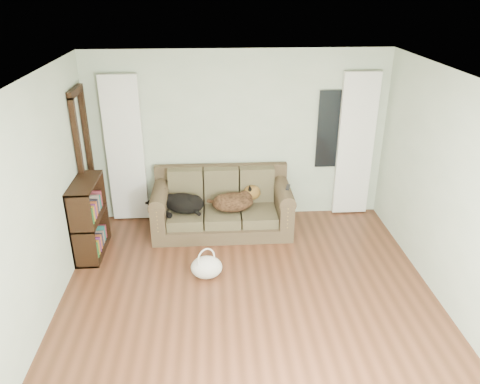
{
  "coord_description": "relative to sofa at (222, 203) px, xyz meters",
  "views": [
    {
      "loc": [
        -0.39,
        -4.28,
        3.49
      ],
      "look_at": [
        -0.03,
        1.6,
        0.79
      ],
      "focal_mm": 35.0,
      "sensor_mm": 36.0,
      "label": 1
    }
  ],
  "objects": [
    {
      "name": "wall_back",
      "position": [
        0.27,
        0.53,
        0.85
      ],
      "size": [
        4.5,
        0.04,
        2.6
      ],
      "primitive_type": "cube",
      "color": "beige",
      "rests_on": "ground"
    },
    {
      "name": "curtain_left",
      "position": [
        -1.43,
        0.45,
        0.7
      ],
      "size": [
        0.55,
        0.08,
        2.25
      ],
      "primitive_type": "cube",
      "color": "white",
      "rests_on": "ground"
    },
    {
      "name": "dog_black_lab",
      "position": [
        -0.61,
        -0.03,
        0.03
      ],
      "size": [
        0.75,
        0.66,
        0.26
      ],
      "primitive_type": "ellipsoid",
      "rotation": [
        0.0,
        0.0,
        -0.44
      ],
      "color": "black",
      "rests_on": "sofa"
    },
    {
      "name": "bookshelf",
      "position": [
        -1.82,
        -0.53,
        0.05
      ],
      "size": [
        0.42,
        0.88,
        1.06
      ],
      "primitive_type": "cube",
      "rotation": [
        0.0,
        0.0,
        -0.13
      ],
      "color": "black",
      "rests_on": "floor"
    },
    {
      "name": "ceiling",
      "position": [
        0.27,
        -1.97,
        2.15
      ],
      "size": [
        5.0,
        5.0,
        0.0
      ],
      "primitive_type": "plane",
      "color": "white",
      "rests_on": "ground"
    },
    {
      "name": "tote_bag",
      "position": [
        -0.24,
        -1.24,
        -0.29
      ],
      "size": [
        0.48,
        0.43,
        0.29
      ],
      "primitive_type": "ellipsoid",
      "rotation": [
        0.0,
        0.0,
        0.33
      ],
      "color": "silver",
      "rests_on": "floor"
    },
    {
      "name": "tv_remote",
      "position": [
        0.96,
        -0.11,
        0.28
      ],
      "size": [
        0.09,
        0.18,
        0.02
      ],
      "primitive_type": "cube",
      "rotation": [
        0.0,
        0.0,
        -0.27
      ],
      "color": "black",
      "rests_on": "sofa"
    },
    {
      "name": "door_casing",
      "position": [
        -1.93,
        0.07,
        0.6
      ],
      "size": [
        0.07,
        0.6,
        2.1
      ],
      "primitive_type": "cube",
      "color": "black",
      "rests_on": "ground"
    },
    {
      "name": "sofa",
      "position": [
        0.0,
        0.0,
        0.0
      ],
      "size": [
        2.03,
        0.88,
        0.83
      ],
      "primitive_type": "cube",
      "color": "#4E3E27",
      "rests_on": "floor"
    },
    {
      "name": "curtain_right",
      "position": [
        2.07,
        0.45,
        0.7
      ],
      "size": [
        0.55,
        0.08,
        2.25
      ],
      "primitive_type": "cube",
      "color": "white",
      "rests_on": "ground"
    },
    {
      "name": "window_pane",
      "position": [
        1.72,
        0.5,
        0.95
      ],
      "size": [
        0.5,
        0.03,
        1.2
      ],
      "primitive_type": "cube",
      "color": "black",
      "rests_on": "wall_back"
    },
    {
      "name": "dog_shepherd",
      "position": [
        0.19,
        -0.01,
        0.04
      ],
      "size": [
        0.71,
        0.55,
        0.28
      ],
      "primitive_type": "ellipsoid",
      "rotation": [
        0.0,
        0.0,
        3.3
      ],
      "color": "black",
      "rests_on": "sofa"
    },
    {
      "name": "wall_right",
      "position": [
        2.52,
        -1.97,
        0.85
      ],
      "size": [
        0.04,
        5.0,
        2.6
      ],
      "primitive_type": "cube",
      "color": "beige",
      "rests_on": "ground"
    },
    {
      "name": "floor",
      "position": [
        0.27,
        -1.97,
        -0.45
      ],
      "size": [
        5.0,
        5.0,
        0.0
      ],
      "primitive_type": "plane",
      "color": "#4A2818",
      "rests_on": "ground"
    },
    {
      "name": "wall_left",
      "position": [
        -1.98,
        -1.97,
        0.85
      ],
      "size": [
        0.04,
        5.0,
        2.6
      ],
      "primitive_type": "cube",
      "color": "beige",
      "rests_on": "ground"
    }
  ]
}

